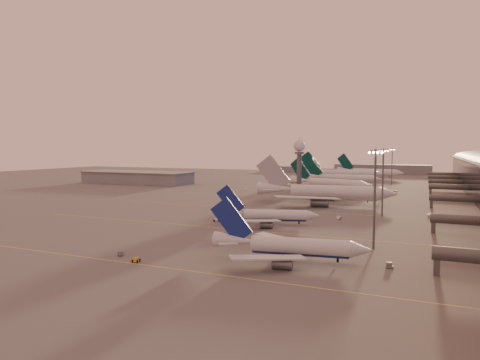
% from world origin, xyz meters
% --- Properties ---
extents(ground, '(700.00, 700.00, 0.00)m').
position_xyz_m(ground, '(0.00, 0.00, 0.00)').
color(ground, '#565454').
rests_on(ground, ground).
extents(taxiway_markings, '(180.00, 185.25, 0.02)m').
position_xyz_m(taxiway_markings, '(30.00, 56.00, 0.01)').
color(taxiway_markings, '#DBCB4D').
rests_on(taxiway_markings, ground).
extents(hangar, '(82.00, 27.00, 8.50)m').
position_xyz_m(hangar, '(-120.00, 140.00, 4.32)').
color(hangar, slate).
rests_on(hangar, ground).
extents(radar_tower, '(6.40, 6.40, 31.10)m').
position_xyz_m(radar_tower, '(5.00, 120.00, 20.95)').
color(radar_tower, '#505357').
rests_on(radar_tower, ground).
extents(mast_a, '(3.60, 0.56, 25.00)m').
position_xyz_m(mast_a, '(58.00, 0.00, 13.74)').
color(mast_a, '#505357').
rests_on(mast_a, ground).
extents(mast_b, '(3.60, 0.56, 25.00)m').
position_xyz_m(mast_b, '(55.00, 55.00, 13.74)').
color(mast_b, '#505357').
rests_on(mast_b, ground).
extents(mast_c, '(3.60, 0.56, 25.00)m').
position_xyz_m(mast_c, '(50.00, 110.00, 13.74)').
color(mast_c, '#505357').
rests_on(mast_c, ground).
extents(mast_d, '(3.60, 0.56, 25.00)m').
position_xyz_m(mast_d, '(48.00, 200.00, 13.74)').
color(mast_d, '#505357').
rests_on(mast_d, ground).
extents(distant_horizon, '(165.00, 37.50, 9.00)m').
position_xyz_m(distant_horizon, '(2.62, 325.14, 3.89)').
color(distant_horizon, slate).
rests_on(distant_horizon, ground).
extents(narrowbody_near, '(35.85, 28.44, 14.05)m').
position_xyz_m(narrowbody_near, '(41.92, -19.46, 2.85)').
color(narrowbody_near, silver).
rests_on(narrowbody_near, ground).
extents(narrowbody_mid, '(32.88, 25.86, 13.20)m').
position_xyz_m(narrowbody_mid, '(22.33, 21.47, 2.67)').
color(narrowbody_mid, silver).
rests_on(narrowbody_mid, ground).
extents(widebody_white, '(63.17, 50.40, 22.23)m').
position_xyz_m(widebody_white, '(27.77, 82.04, 3.85)').
color(widebody_white, silver).
rests_on(widebody_white, ground).
extents(greentail_a, '(52.07, 41.33, 19.72)m').
position_xyz_m(greentail_a, '(18.08, 137.38, 3.48)').
color(greentail_a, silver).
rests_on(greentail_a, ground).
extents(greentail_b, '(53.15, 42.90, 19.30)m').
position_xyz_m(greentail_b, '(17.17, 183.02, 3.41)').
color(greentail_b, silver).
rests_on(greentail_b, ground).
extents(greentail_c, '(62.88, 50.43, 22.94)m').
position_xyz_m(greentail_c, '(10.51, 220.31, 4.05)').
color(greentail_c, silver).
rests_on(greentail_c, ground).
extents(greentail_d, '(56.14, 44.77, 20.82)m').
position_xyz_m(greentail_d, '(26.10, 260.86, 3.68)').
color(greentail_d, silver).
rests_on(greentail_d, ground).
extents(gsv_truck_a, '(5.83, 4.28, 2.23)m').
position_xyz_m(gsv_truck_a, '(4.82, -30.67, 1.14)').
color(gsv_truck_a, '#5D5F62').
rests_on(gsv_truck_a, ground).
extents(gsv_tug_near, '(2.43, 3.57, 0.95)m').
position_xyz_m(gsv_tug_near, '(11.31, -33.97, 0.49)').
color(gsv_tug_near, gold).
rests_on(gsv_tug_near, ground).
extents(gsv_catering_a, '(6.05, 3.44, 4.69)m').
position_xyz_m(gsv_catering_a, '(63.19, -16.23, 2.34)').
color(gsv_catering_a, '#5D5F62').
rests_on(gsv_catering_a, ground).
extents(gsv_tug_mid, '(4.04, 4.13, 1.03)m').
position_xyz_m(gsv_tug_mid, '(3.98, 19.74, 0.53)').
color(gsv_tug_mid, white).
rests_on(gsv_tug_mid, ground).
extents(gsv_truck_b, '(6.50, 3.23, 2.51)m').
position_xyz_m(gsv_truck_b, '(42.17, 40.88, 1.28)').
color(gsv_truck_b, white).
rests_on(gsv_truck_b, ground).
extents(gsv_truck_c, '(5.03, 5.69, 2.27)m').
position_xyz_m(gsv_truck_c, '(-2.04, 59.07, 1.16)').
color(gsv_truck_c, gold).
rests_on(gsv_truck_c, ground).
extents(gsv_catering_b, '(4.84, 2.76, 3.75)m').
position_xyz_m(gsv_catering_b, '(71.06, 60.73, 1.88)').
color(gsv_catering_b, white).
rests_on(gsv_catering_b, ground).
extents(gsv_tug_far, '(2.93, 3.93, 1.00)m').
position_xyz_m(gsv_tug_far, '(17.33, 94.42, 0.52)').
color(gsv_tug_far, white).
rests_on(gsv_tug_far, ground).
extents(gsv_truck_d, '(3.53, 6.08, 2.32)m').
position_xyz_m(gsv_truck_d, '(-28.48, 122.85, 1.18)').
color(gsv_truck_d, white).
rests_on(gsv_truck_d, ground).
extents(gsv_tug_hangar, '(3.86, 3.38, 0.95)m').
position_xyz_m(gsv_tug_hangar, '(53.87, 148.65, 0.49)').
color(gsv_tug_hangar, white).
rests_on(gsv_tug_hangar, ground).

